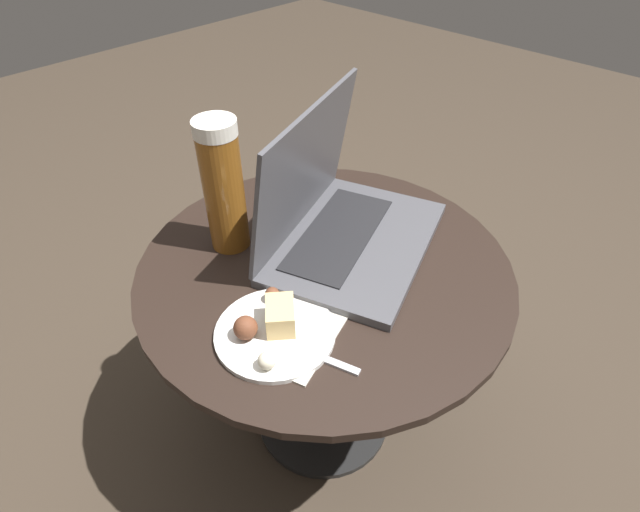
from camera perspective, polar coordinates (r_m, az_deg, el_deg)
name	(u,v)px	position (r m, az deg, el deg)	size (l,w,h in m)	color
ground_plane	(323,416)	(1.33, 0.39, -17.84)	(6.00, 6.00, 0.00)	#382D23
table	(324,307)	(1.01, 0.49, -5.80)	(0.70, 0.70, 0.51)	black
napkin	(297,334)	(0.81, -2.60, -8.91)	(0.19, 0.16, 0.00)	silver
laptop	(340,218)	(0.95, 2.27, 4.31)	(0.44, 0.37, 0.27)	#47474C
beer_glass	(223,187)	(0.92, -11.00, 7.76)	(0.08, 0.08, 0.26)	brown
snack_plate	(273,328)	(0.81, -5.40, -8.21)	(0.19, 0.19, 0.05)	silver
fork	(293,347)	(0.79, -3.05, -10.31)	(0.07, 0.19, 0.00)	#B2B2B7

